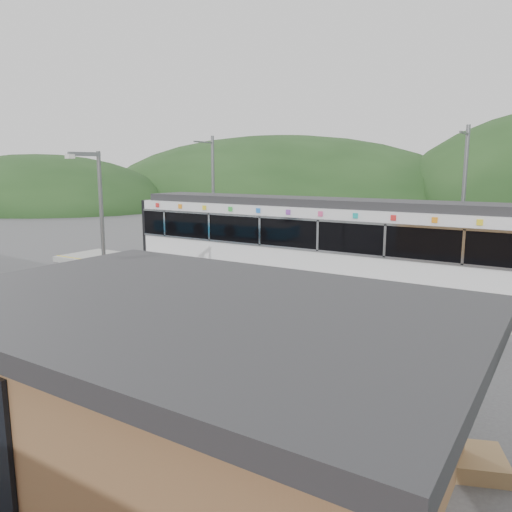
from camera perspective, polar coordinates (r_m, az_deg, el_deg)
The scene contains 10 objects.
ground at distance 19.57m, azimuth -3.77°, elevation -5.22°, with size 120.00×120.00×0.00m, color #4C4C4F.
hills at distance 21.70m, azimuth 18.26°, elevation -4.19°, with size 146.00×149.00×26.00m.
platform at distance 22.19m, azimuth 1.28°, elevation -2.97°, with size 26.00×3.20×0.30m, color #9E9E99.
yellow_line at distance 21.09m, azimuth -0.56°, elevation -3.23°, with size 26.00×0.10×0.01m, color yellow.
train at distance 23.56m, azimuth 7.58°, elevation 2.44°, with size 20.44×3.01×3.74m.
catenary_mast_west at distance 29.97m, azimuth -4.96°, elevation 7.14°, with size 0.18×1.80×7.00m.
catenary_mast_east at distance 24.16m, azimuth 22.57°, elevation 5.73°, with size 0.18×1.80×7.00m.
station_shelter at distance 8.85m, azimuth -7.22°, elevation -13.94°, with size 9.20×6.20×3.00m.
pallet_stack at distance 10.00m, azimuth 23.09°, elevation -20.75°, with size 1.47×1.36×0.30m.
lamp_post at distance 15.88m, azimuth -17.49°, elevation 3.18°, with size 0.41×1.05×5.63m.
Camera 1 is at (11.23, -15.18, 5.14)m, focal length 35.00 mm.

